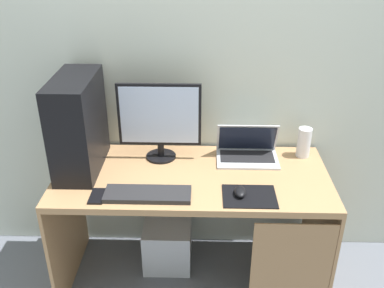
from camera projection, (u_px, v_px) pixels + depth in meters
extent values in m
plane|color=slate|center=(192.00, 276.00, 2.62)|extent=(8.00, 8.00, 0.00)
cube|color=beige|center=(194.00, 48.00, 2.34)|extent=(4.00, 0.04, 2.60)
cube|color=#A37A51|center=(192.00, 177.00, 2.30)|extent=(1.44, 0.65, 0.03)
cube|color=#A37A51|center=(68.00, 229.00, 2.48)|extent=(0.02, 0.65, 0.69)
cube|color=#A37A51|center=(318.00, 233.00, 2.45)|extent=(0.02, 0.65, 0.69)
cube|color=#96704B|center=(291.00, 268.00, 2.15)|extent=(0.40, 0.01, 0.55)
cube|color=black|center=(78.00, 124.00, 2.24)|extent=(0.20, 0.45, 0.51)
cylinder|color=black|center=(161.00, 156.00, 2.45)|extent=(0.17, 0.17, 0.01)
cylinder|color=black|center=(161.00, 149.00, 2.43)|extent=(0.04, 0.04, 0.08)
cube|color=black|center=(159.00, 115.00, 2.32)|extent=(0.45, 0.02, 0.35)
cube|color=#B2C6EA|center=(159.00, 116.00, 2.31)|extent=(0.42, 0.00, 0.32)
cube|color=#B7BCC6|center=(247.00, 159.00, 2.42)|extent=(0.34, 0.22, 0.01)
cube|color=black|center=(247.00, 156.00, 2.43)|extent=(0.30, 0.14, 0.00)
cube|color=#B7BCC6|center=(247.00, 138.00, 2.44)|extent=(0.34, 0.08, 0.19)
cube|color=black|center=(247.00, 138.00, 2.43)|extent=(0.31, 0.07, 0.17)
cylinder|color=silver|center=(304.00, 142.00, 2.43)|extent=(0.08, 0.08, 0.17)
cube|color=#232326|center=(148.00, 194.00, 2.10)|extent=(0.42, 0.14, 0.02)
cube|color=black|center=(249.00, 196.00, 2.10)|extent=(0.26, 0.20, 0.00)
ellipsoid|color=black|center=(240.00, 192.00, 2.10)|extent=(0.06, 0.10, 0.03)
cube|color=black|center=(97.00, 196.00, 2.10)|extent=(0.07, 0.13, 0.01)
cube|color=#B7BCC6|center=(168.00, 244.00, 2.67)|extent=(0.28, 0.28, 0.28)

